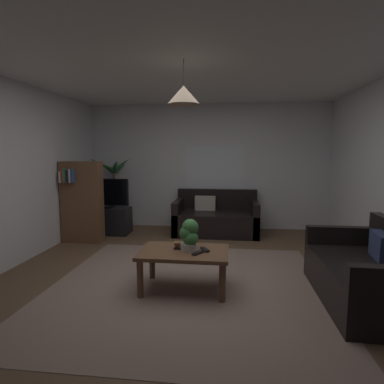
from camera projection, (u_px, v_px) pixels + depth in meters
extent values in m
cube|color=brown|center=(189.00, 281.00, 3.90)|extent=(4.84, 5.65, 0.02)
cube|color=gray|center=(187.00, 287.00, 3.70)|extent=(3.15, 3.11, 0.01)
cube|color=silver|center=(207.00, 167.00, 6.56)|extent=(4.96, 0.06, 2.52)
cube|color=white|center=(189.00, 64.00, 3.58)|extent=(4.84, 5.65, 0.02)
cube|color=white|center=(215.00, 169.00, 6.51)|extent=(1.18, 0.01, 0.92)
cube|color=black|center=(216.00, 223.00, 6.10)|extent=(1.58, 0.88, 0.42)
cube|color=black|center=(217.00, 199.00, 6.42)|extent=(1.58, 0.12, 0.40)
cube|color=black|center=(178.00, 217.00, 6.17)|extent=(0.12, 0.88, 0.64)
cube|color=black|center=(255.00, 218.00, 6.00)|extent=(0.12, 0.88, 0.64)
cube|color=#B7AD9E|center=(205.00, 203.00, 6.28)|extent=(0.40, 0.13, 0.28)
cube|color=black|center=(365.00, 283.00, 3.30)|extent=(0.88, 1.53, 0.42)
cube|color=black|center=(342.00, 252.00, 3.98)|extent=(0.88, 0.12, 0.64)
cube|color=navy|center=(380.00, 246.00, 3.40)|extent=(0.17, 0.41, 0.28)
cube|color=brown|center=(184.00, 252.00, 3.59)|extent=(0.99, 0.65, 0.04)
cylinder|color=brown|center=(140.00, 279.00, 3.41)|extent=(0.07, 0.07, 0.41)
cylinder|color=brown|center=(222.00, 283.00, 3.31)|extent=(0.07, 0.07, 0.41)
cylinder|color=brown|center=(152.00, 262.00, 3.94)|extent=(0.07, 0.07, 0.41)
cylinder|color=brown|center=(223.00, 265.00, 3.83)|extent=(0.07, 0.07, 0.41)
cube|color=black|center=(181.00, 248.00, 3.66)|extent=(0.14, 0.11, 0.02)
cube|color=#99663F|center=(182.00, 245.00, 3.67)|extent=(0.14, 0.10, 0.03)
cube|color=#99663F|center=(181.00, 243.00, 3.66)|extent=(0.16, 0.10, 0.03)
cube|color=black|center=(198.00, 253.00, 3.47)|extent=(0.13, 0.16, 0.02)
cube|color=black|center=(205.00, 249.00, 3.59)|extent=(0.12, 0.17, 0.02)
cylinder|color=beige|center=(189.00, 247.00, 3.60)|extent=(0.18, 0.18, 0.08)
sphere|color=#3D7F3D|center=(190.00, 238.00, 3.58)|extent=(0.18, 0.18, 0.18)
sphere|color=#3D7F3D|center=(187.00, 233.00, 3.59)|extent=(0.18, 0.18, 0.18)
sphere|color=#3D7F3D|center=(190.00, 227.00, 3.60)|extent=(0.19, 0.19, 0.19)
cube|color=black|center=(106.00, 221.00, 6.13)|extent=(0.90, 0.44, 0.50)
cube|color=black|center=(105.00, 192.00, 6.04)|extent=(0.91, 0.05, 0.51)
cube|color=black|center=(105.00, 192.00, 6.02)|extent=(0.87, 0.00, 0.47)
cube|color=black|center=(106.00, 207.00, 6.08)|extent=(0.24, 0.16, 0.04)
cylinder|color=#4C4C51|center=(115.00, 220.00, 6.64)|extent=(0.32, 0.32, 0.30)
cylinder|color=brown|center=(114.00, 192.00, 6.57)|extent=(0.05, 0.05, 0.88)
cone|color=#235B2D|center=(121.00, 165.00, 6.51)|extent=(0.39, 0.16, 0.33)
cone|color=#235B2D|center=(121.00, 167.00, 6.65)|extent=(0.26, 0.38, 0.29)
cone|color=#235B2D|center=(116.00, 164.00, 6.71)|extent=(0.14, 0.47, 0.35)
cone|color=#235B2D|center=(108.00, 168.00, 6.60)|extent=(0.36, 0.28, 0.24)
cone|color=#235B2D|center=(102.00, 165.00, 6.46)|extent=(0.51, 0.26, 0.35)
cone|color=#235B2D|center=(108.00, 167.00, 6.29)|extent=(0.13, 0.47, 0.25)
cone|color=#235B2D|center=(115.00, 167.00, 6.37)|extent=(0.24, 0.34, 0.30)
cube|color=brown|center=(82.00, 202.00, 5.50)|extent=(0.70, 0.22, 1.40)
cube|color=beige|center=(62.00, 177.00, 5.36)|extent=(0.04, 0.16, 0.19)
cube|color=#B22D2D|center=(64.00, 176.00, 5.36)|extent=(0.03, 0.16, 0.23)
cube|color=#387247|center=(66.00, 175.00, 5.35)|extent=(0.04, 0.16, 0.24)
cube|color=black|center=(69.00, 176.00, 5.35)|extent=(0.05, 0.16, 0.21)
cube|color=beige|center=(71.00, 176.00, 5.34)|extent=(0.03, 0.16, 0.23)
cube|color=#2D4C8C|center=(73.00, 176.00, 5.34)|extent=(0.03, 0.16, 0.23)
cylinder|color=black|center=(184.00, 72.00, 3.35)|extent=(0.01, 0.01, 0.27)
cone|color=tan|center=(184.00, 95.00, 3.38)|extent=(0.35, 0.35, 0.20)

